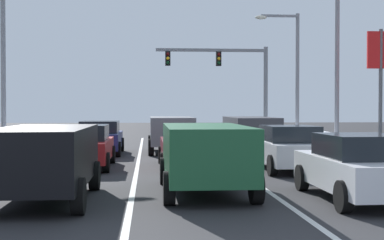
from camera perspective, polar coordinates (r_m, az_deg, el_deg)
The scene contains 17 objects.
ground_plane at distance 19.17m, azimuth -0.47°, elevation -5.08°, with size 120.00×120.00×0.00m, color #28282B.
lane_stripe_between_right_lane_and_center_lane at distance 22.44m, azimuth 3.32°, elevation -4.14°, with size 0.14×34.45×0.01m, color silver.
lane_stripe_between_center_lane_and_left_lane at distance 22.24m, azimuth -5.42°, elevation -4.19°, with size 0.14×34.45×0.01m, color silver.
snow_bank_right_shoulder at distance 23.71m, azimuth 16.13°, elevation -2.83°, with size 1.57×34.45×0.89m, color silver.
sedan_white_right_lane_nearest at distance 13.52m, azimuth 16.41°, elevation -4.53°, with size 2.00×4.50×1.51m.
sedan_silver_right_lane_second at distance 19.35m, azimuth 9.67°, elevation -2.76°, with size 2.00×4.50×1.51m.
suv_charcoal_right_lane_third at distance 26.35m, azimuth 5.89°, elevation -1.14°, with size 2.16×4.90×1.67m.
suv_green_center_lane_nearest at distance 14.04m, azimuth 1.34°, elevation -3.23°, with size 2.16×4.90×1.67m.
sedan_maroon_center_lane_second at distance 19.98m, azimuth -0.45°, elevation -2.62°, with size 2.00×4.50×1.51m.
suv_gray_center_lane_third at distance 26.66m, azimuth -2.10°, elevation -1.10°, with size 2.16×4.90×1.67m.
suv_black_left_lane_nearest at distance 13.20m, azimuth -14.60°, elevation -3.56°, with size 2.16×4.90×1.67m.
sedan_red_left_lane_second at distance 20.26m, azimuth -10.82°, elevation -2.59°, with size 2.00×4.50×1.51m.
sedan_navy_left_lane_third at distance 26.01m, azimuth -9.20°, elevation -1.73°, with size 2.00×4.50×1.51m.
traffic_light_gantry at distance 38.27m, azimuth 3.98°, elevation 4.83°, with size 7.54×0.47×6.20m.
street_lamp_right_near at distance 28.45m, azimuth 13.75°, elevation 8.17°, with size 2.66×0.36×9.45m.
street_lamp_right_mid at distance 34.25m, azimuth 9.92°, elevation 5.45°, with size 2.66×0.36×7.67m.
street_lamp_left_mid at distance 27.43m, azimuth -17.70°, elevation 7.22°, with size 2.66×0.36×8.36m.
Camera 1 is at (-1.31, -6.48, 2.12)m, focal length 53.14 mm.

